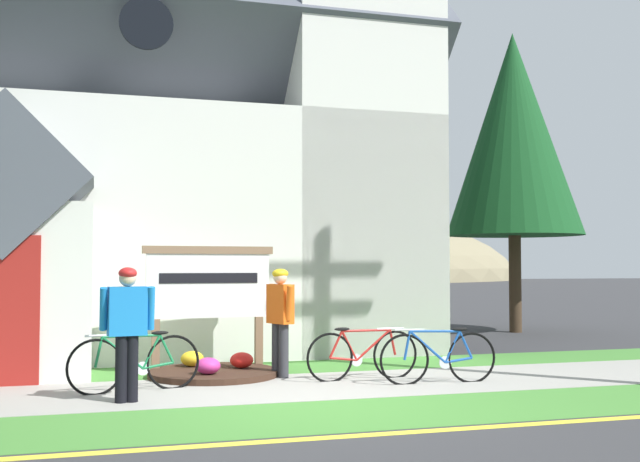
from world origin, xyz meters
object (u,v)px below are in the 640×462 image
bicycle_orange (136,363)px  cyclist_in_red_jersey (127,323)px  bicycle_yellow (439,357)px  roadside_conifer (513,134)px  bicycle_green (363,354)px  church_sign (209,287)px  cyclist_in_white_jersey (280,314)px

bicycle_orange → cyclist_in_red_jersey: (-0.15, -0.81, 0.58)m
bicycle_yellow → cyclist_in_red_jersey: cyclist_in_red_jersey is taller
bicycle_yellow → roadside_conifer: size_ratio=0.23×
bicycle_green → roadside_conifer: roadside_conifer is taller
church_sign → bicycle_orange: bearing=-126.3°
church_sign → bicycle_green: church_sign is taller
bicycle_yellow → cyclist_in_white_jersey: 2.43m
bicycle_yellow → cyclist_in_red_jersey: size_ratio=1.06×
church_sign → bicycle_yellow: bearing=-35.5°
cyclist_in_red_jersey → bicycle_yellow: bearing=4.3°
bicycle_green → cyclist_in_white_jersey: bearing=153.1°
roadside_conifer → bicycle_green: bearing=-134.6°
church_sign → bicycle_orange: church_sign is taller
church_sign → cyclist_in_white_jersey: (0.94, -0.92, -0.38)m
church_sign → cyclist_in_white_jersey: church_sign is taller
cyclist_in_white_jersey → bicycle_green: bearing=-26.9°
cyclist_in_white_jersey → bicycle_yellow: bearing=-30.5°
church_sign → bicycle_yellow: church_sign is taller
bicycle_yellow → cyclist_in_white_jersey: cyclist_in_white_jersey is taller
church_sign → cyclist_in_red_jersey: 2.81m
bicycle_green → roadside_conifer: 10.15m
church_sign → bicycle_orange: 2.23m
church_sign → bicycle_green: (2.05, -1.48, -0.95)m
church_sign → bicycle_green: 2.71m
church_sign → bicycle_yellow: 3.77m
bicycle_orange → bicycle_green: bearing=2.5°
bicycle_orange → cyclist_in_red_jersey: 1.01m
cyclist_in_red_jersey → roadside_conifer: bearing=37.2°
bicycle_green → church_sign: bearing=144.1°
cyclist_in_red_jersey → church_sign: bearing=61.1°
bicycle_green → cyclist_in_red_jersey: size_ratio=1.07×
roadside_conifer → cyclist_in_red_jersey: bearing=-142.8°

